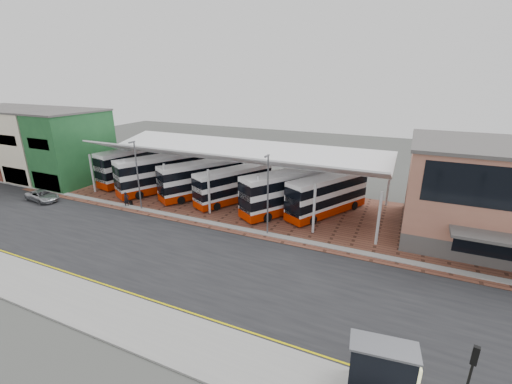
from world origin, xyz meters
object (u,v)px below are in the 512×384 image
bus_1 (161,174)px  bus_5 (327,195)px  bus_2 (202,179)px  silver_car (42,196)px  pedestrian (126,199)px  bus_0 (138,164)px  traffic_signal_west (471,371)px  bus_4 (288,192)px  bus_shelter (389,367)px  bus_3 (234,185)px

bus_1 → bus_5: 22.09m
bus_2 → silver_car: 19.84m
pedestrian → bus_0: bearing=50.0°
bus_5 → traffic_signal_west: bus_5 is taller
bus_4 → bus_5: bearing=48.4°
bus_shelter → bus_4: bearing=114.2°
silver_car → bus_1: bearing=-44.9°
bus_1 → traffic_signal_west: (33.48, -20.27, 0.29)m
bus_0 → bus_shelter: bearing=-20.3°
bus_shelter → bus_3: bearing=126.1°
bus_1 → bus_3: size_ratio=1.15×
bus_1 → bus_2: size_ratio=1.09×
bus_1 → bus_shelter: 36.55m
bus_shelter → traffic_signal_west: bearing=-2.3°
bus_5 → pedestrian: 23.45m
bus_5 → silver_car: bearing=-134.3°
bus_0 → silver_car: (-5.14, -11.56, -1.86)m
silver_car → bus_shelter: 42.93m
bus_4 → bus_1: bearing=-147.1°
silver_car → traffic_signal_west: (44.67, -11.00, 2.07)m
bus_0 → bus_2: bearing=3.2°
pedestrian → bus_shelter: bus_shelter is taller
bus_0 → bus_2: size_ratio=1.16×
bus_4 → traffic_signal_west: bearing=-19.6°
silver_car → pedestrian: size_ratio=2.62×
bus_1 → traffic_signal_west: 39.14m
bus_5 → traffic_signal_west: size_ratio=2.73×
bus_1 → pedestrian: bus_1 is taller
bus_4 → bus_shelter: bus_4 is taller
bus_0 → bus_3: bus_0 is taller
bus_2 → bus_shelter: bearing=-10.4°
bus_0 → bus_1: bearing=-8.8°
bus_5 → pedestrian: bearing=-132.6°
bus_shelter → silver_car: bearing=157.8°
bus_5 → bus_shelter: (8.17, -21.79, -0.50)m
pedestrian → traffic_signal_west: (33.52, -13.77, 1.78)m
bus_4 → bus_shelter: 24.06m
bus_4 → traffic_signal_west: bus_4 is taller
silver_car → traffic_signal_west: bearing=-98.4°
bus_1 → bus_shelter: size_ratio=3.42×
pedestrian → bus_shelter: (30.26, -14.04, 0.80)m
silver_car → pedestrian: 11.49m
bus_0 → bus_5: 28.12m
bus_5 → bus_shelter: size_ratio=3.13×
bus_3 → bus_shelter: bus_3 is taller
bus_1 → bus_3: bearing=29.0°
traffic_signal_west → bus_5: bearing=128.6°
bus_2 → bus_0: bearing=-158.1°
bus_1 → traffic_signal_west: bearing=-4.1°
bus_4 → bus_0: bearing=-152.7°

